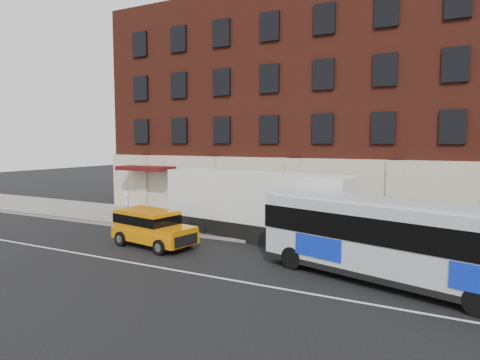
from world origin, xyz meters
The scene contains 9 objects.
ground centered at (0.00, 0.00, 0.00)m, with size 120.00×120.00×0.00m, color black.
sidewalk centered at (0.00, 9.00, 0.07)m, with size 60.00×6.00×0.15m, color gray.
kerb centered at (0.00, 6.00, 0.07)m, with size 60.00×0.25×0.15m, color gray.
lane_line centered at (0.00, 0.50, 0.01)m, with size 60.00×0.12×0.01m, color silver.
building centered at (-0.01, 16.92, 7.58)m, with size 30.00×12.10×15.00m.
sign_pole centered at (-8.50, 6.15, 1.45)m, with size 0.30×0.20×2.50m.
city_bus centered at (7.71, 2.71, 1.69)m, with size 11.42×5.38×3.07m.
yellow_suv centered at (-4.25, 3.18, 1.02)m, with size 4.78×2.61×1.78m.
shipping_container centered at (-0.38, 6.96, 1.76)m, with size 10.88×3.66×3.56m.
Camera 1 is at (9.30, -13.02, 5.19)m, focal length 31.70 mm.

